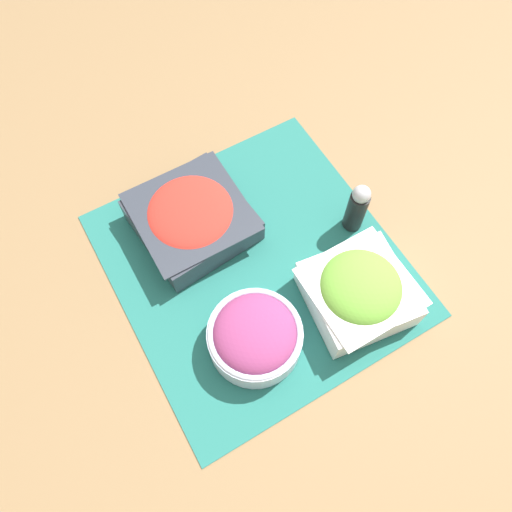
{
  "coord_description": "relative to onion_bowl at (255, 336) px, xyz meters",
  "views": [
    {
      "loc": [
        0.32,
        -0.19,
        0.8
      ],
      "look_at": [
        0.0,
        0.0,
        0.03
      ],
      "focal_mm": 35.0,
      "sensor_mm": 36.0,
      "label": 1
    }
  ],
  "objects": [
    {
      "name": "pepper_shaker",
      "position": [
        -0.11,
        0.27,
        0.02
      ],
      "size": [
        0.04,
        0.04,
        0.11
      ],
      "color": "black",
      "rests_on": "placemat"
    },
    {
      "name": "placemat",
      "position": [
        -0.12,
        0.07,
        -0.04
      ],
      "size": [
        0.5,
        0.48,
        0.0
      ],
      "color": "#236B60",
      "rests_on": "ground_plane"
    },
    {
      "name": "lettuce_bowl",
      "position": [
        0.02,
        0.18,
        0.0
      ],
      "size": [
        0.18,
        0.18,
        0.09
      ],
      "color": "white",
      "rests_on": "placemat"
    },
    {
      "name": "ground_plane",
      "position": [
        -0.12,
        0.07,
        -0.04
      ],
      "size": [
        3.0,
        3.0,
        0.0
      ],
      "primitive_type": "plane",
      "color": "olive"
    },
    {
      "name": "onion_bowl",
      "position": [
        0.0,
        0.0,
        0.0
      ],
      "size": [
        0.15,
        0.15,
        0.08
      ],
      "color": "silver",
      "rests_on": "placemat"
    },
    {
      "name": "tomato_bowl",
      "position": [
        -0.24,
        0.01,
        -0.0
      ],
      "size": [
        0.2,
        0.2,
        0.07
      ],
      "color": "#333842",
      "rests_on": "placemat"
    }
  ]
}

